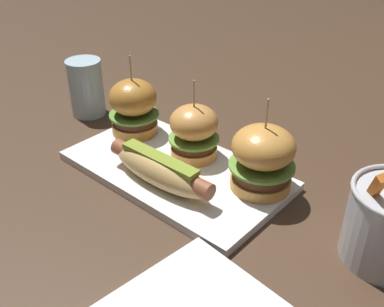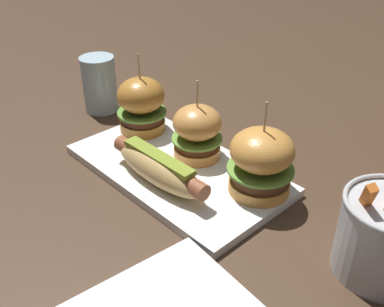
# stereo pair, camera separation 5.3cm
# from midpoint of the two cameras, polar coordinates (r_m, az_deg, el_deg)

# --- Properties ---
(ground_plane) EXTENTS (3.00, 3.00, 0.00)m
(ground_plane) POSITION_cam_midpoint_polar(r_m,az_deg,el_deg) (0.74, -4.18, -2.63)
(ground_plane) COLOR #422D1E
(platter_main) EXTENTS (0.36, 0.20, 0.01)m
(platter_main) POSITION_cam_midpoint_polar(r_m,az_deg,el_deg) (0.74, -4.20, -2.18)
(platter_main) COLOR white
(platter_main) RESTS_ON ground
(hot_dog) EXTENTS (0.20, 0.05, 0.05)m
(hot_dog) POSITION_cam_midpoint_polar(r_m,az_deg,el_deg) (0.68, -6.35, -2.06)
(hot_dog) COLOR tan
(hot_dog) RESTS_ON platter_main
(slider_left) EXTENTS (0.09, 0.09, 0.15)m
(slider_left) POSITION_cam_midpoint_polar(r_m,az_deg,el_deg) (0.82, -9.33, 5.90)
(slider_left) COLOR #B8782D
(slider_left) RESTS_ON platter_main
(slider_center) EXTENTS (0.08, 0.08, 0.14)m
(slider_center) POSITION_cam_midpoint_polar(r_m,az_deg,el_deg) (0.74, -1.90, 2.82)
(slider_center) COLOR #D38E46
(slider_center) RESTS_ON platter_main
(slider_right) EXTENTS (0.10, 0.10, 0.15)m
(slider_right) POSITION_cam_midpoint_polar(r_m,az_deg,el_deg) (0.66, 6.71, -0.59)
(slider_right) COLOR gold
(slider_right) RESTS_ON platter_main
(water_glass) EXTENTS (0.07, 0.07, 0.11)m
(water_glass) POSITION_cam_midpoint_polar(r_m,az_deg,el_deg) (0.94, -14.95, 8.08)
(water_glass) COLOR silver
(water_glass) RESTS_ON ground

